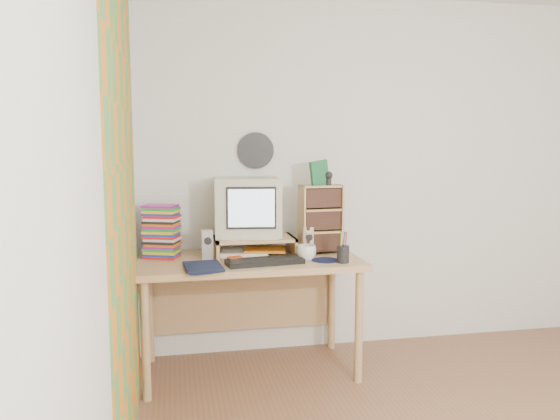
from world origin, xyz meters
name	(u,v)px	position (x,y,z in m)	size (l,w,h in m)	color
back_wall	(382,175)	(0.00, 1.75, 1.25)	(3.50, 3.50, 0.00)	silver
left_wall	(100,208)	(-1.75, 0.00, 1.25)	(3.50, 3.50, 0.00)	silver
curtain	(124,218)	(-1.71, 0.48, 1.15)	(2.20, 2.20, 0.00)	orange
wall_disc	(256,151)	(-0.93, 1.73, 1.43)	(0.25, 0.25, 0.02)	black
desk	(248,277)	(-1.03, 1.44, 0.62)	(1.40, 0.70, 0.75)	tan
monitor_riser	(254,241)	(-0.98, 1.48, 0.84)	(0.52, 0.30, 0.12)	tan
crt_monitor	(248,207)	(-1.01, 1.53, 1.06)	(0.41, 0.41, 0.38)	beige
speaker_left	(208,244)	(-1.29, 1.42, 0.84)	(0.07, 0.07, 0.19)	#AEAFB3
speaker_right	(308,241)	(-0.63, 1.43, 0.84)	(0.07, 0.07, 0.19)	#AEAFB3
keyboard	(265,261)	(-0.96, 1.20, 0.77)	(0.47, 0.16, 0.03)	black
dvd_stack	(162,235)	(-1.57, 1.51, 0.90)	(0.21, 0.15, 0.29)	brown
cd_rack	(321,219)	(-0.54, 1.47, 0.98)	(0.27, 0.15, 0.46)	tan
mug	(306,253)	(-0.69, 1.25, 0.80)	(0.12, 0.12, 0.10)	silver
diary	(185,266)	(-1.44, 1.13, 0.78)	(0.26, 0.19, 0.05)	black
mousepad	(326,260)	(-0.57, 1.23, 0.75)	(0.18, 0.18, 0.00)	#101338
pen_cup	(343,251)	(-0.48, 1.15, 0.82)	(0.07, 0.07, 0.15)	black
papers	(253,252)	(-0.99, 1.50, 0.77)	(0.31, 0.22, 0.04)	white
red_box	(235,260)	(-1.13, 1.25, 0.77)	(0.08, 0.05, 0.04)	#B33B13
game_box	(319,173)	(-0.55, 1.45, 1.29)	(0.13, 0.03, 0.16)	#1B6136
webcam	(329,178)	(-0.49, 1.46, 1.25)	(0.05, 0.05, 0.09)	black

